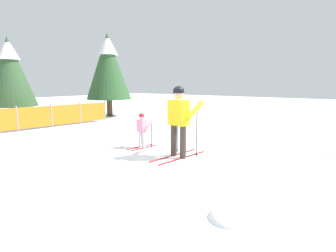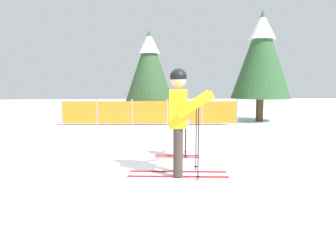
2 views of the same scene
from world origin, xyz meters
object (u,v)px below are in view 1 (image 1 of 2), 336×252
skier_adult (179,115)px  conifer_near (108,65)px  safety_fence (35,117)px  skier_child (142,128)px  conifer_far (10,71)px

skier_adult → conifer_near: (4.41, 7.86, 1.74)m
skier_adult → safety_fence: (-0.23, 6.90, -0.57)m
skier_child → skier_adult: bearing=-89.0°
conifer_near → conifer_far: bearing=165.5°
skier_adult → skier_child: 1.49m
skier_adult → conifer_near: 9.18m
conifer_far → conifer_near: bearing=-14.5°
skier_adult → conifer_near: conifer_near is taller
conifer_far → conifer_near: (4.56, -1.18, 0.42)m
skier_child → conifer_far: 7.86m
safety_fence → conifer_near: size_ratio=1.46×
skier_adult → skier_child: (0.14, 1.39, -0.49)m
skier_child → safety_fence: size_ratio=0.15×
safety_fence → conifer_near: conifer_near is taller
safety_fence → conifer_near: (4.64, 0.96, 2.31)m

